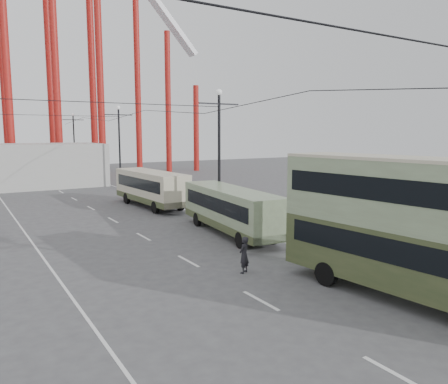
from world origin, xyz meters
TOP-DOWN VIEW (x-y plane):
  - ground at (0.00, 0.00)m, footprint 160.00×160.00m
  - road_markings at (-0.86, 19.70)m, footprint 12.52×120.00m
  - lamp_post_mid at (5.60, 18.00)m, footprint 3.20×0.44m
  - lamp_post_far at (5.60, 40.00)m, footprint 3.20×0.44m
  - lamp_post_distant at (5.60, 62.00)m, footprint 3.20×0.44m
  - roller_coaster at (-2.49, 56.89)m, footprint 52.95×5.00m
  - fairground_shed at (-6.00, 47.00)m, footprint 22.00×10.00m
  - double_decker_bus at (3.71, 1.24)m, footprint 3.55×10.25m
  - single_decker_green at (3.96, 13.91)m, footprint 3.44×10.24m
  - single_decker_cream at (3.61, 26.00)m, footprint 2.92×9.86m
  - pedestrian at (0.33, 7.07)m, footprint 0.73×0.64m

SIDE VIEW (x-z plane):
  - ground at x=0.00m, z-range 0.00..0.00m
  - road_markings at x=-0.86m, z-range 0.00..0.01m
  - pedestrian at x=0.33m, z-range 0.00..1.67m
  - single_decker_green at x=3.96m, z-range 0.18..3.02m
  - single_decker_cream at x=3.61m, z-range 0.19..3.23m
  - fairground_shed at x=-6.00m, z-range 0.00..5.00m
  - double_decker_bus at x=3.71m, z-range 0.32..5.72m
  - lamp_post_mid at x=5.60m, z-range 0.02..9.34m
  - lamp_post_far at x=5.60m, z-range 0.02..9.34m
  - lamp_post_distant at x=5.60m, z-range 0.02..9.34m
  - roller_coaster at x=-2.49m, z-range -4.82..50.66m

